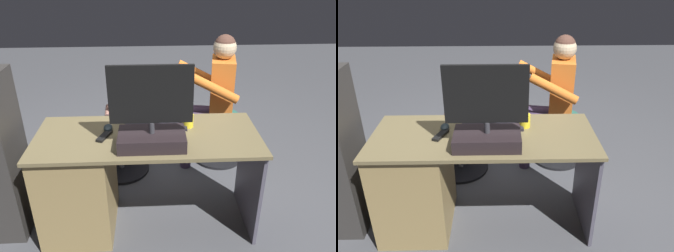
% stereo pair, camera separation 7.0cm
% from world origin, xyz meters
% --- Properties ---
extents(ground_plane, '(10.00, 10.00, 0.00)m').
position_xyz_m(ground_plane, '(0.00, 0.00, 0.00)').
color(ground_plane, '#46474C').
extents(desk, '(1.48, 0.62, 0.74)m').
position_xyz_m(desk, '(0.39, 0.41, 0.39)').
color(desk, brown).
rests_on(desk, ground_plane).
extents(monitor, '(0.50, 0.25, 0.51)m').
position_xyz_m(monitor, '(-0.03, 0.55, 0.88)').
color(monitor, black).
rests_on(monitor, desk).
extents(keyboard, '(0.42, 0.14, 0.02)m').
position_xyz_m(keyboard, '(-0.06, 0.31, 0.75)').
color(keyboard, black).
rests_on(keyboard, desk).
extents(computer_mouse, '(0.06, 0.10, 0.04)m').
position_xyz_m(computer_mouse, '(0.26, 0.33, 0.75)').
color(computer_mouse, '#212D31').
rests_on(computer_mouse, desk).
extents(cup, '(0.08, 0.08, 0.09)m').
position_xyz_m(cup, '(-0.28, 0.30, 0.78)').
color(cup, yellow).
rests_on(cup, desk).
extents(tv_remote, '(0.10, 0.16, 0.02)m').
position_xyz_m(tv_remote, '(0.28, 0.43, 0.75)').
color(tv_remote, black).
rests_on(tv_remote, desk).
extents(notebook_binder, '(0.24, 0.31, 0.02)m').
position_xyz_m(notebook_binder, '(-0.06, 0.46, 0.75)').
color(notebook_binder, silver).
rests_on(notebook_binder, desk).
extents(office_chair_teddy, '(0.50, 0.50, 0.46)m').
position_xyz_m(office_chair_teddy, '(0.26, -0.28, 0.25)').
color(office_chair_teddy, black).
rests_on(office_chair_teddy, ground_plane).
extents(teddy_bear, '(0.22, 0.23, 0.32)m').
position_xyz_m(teddy_bear, '(0.26, -0.30, 0.60)').
color(teddy_bear, '#986659').
rests_on(teddy_bear, office_chair_teddy).
extents(visitor_chair, '(0.48, 0.48, 0.46)m').
position_xyz_m(visitor_chair, '(-0.67, -0.46, 0.26)').
color(visitor_chair, black).
rests_on(visitor_chair, ground_plane).
extents(person, '(0.54, 0.54, 1.20)m').
position_xyz_m(person, '(-0.59, -0.44, 0.71)').
color(person, orange).
rests_on(person, ground_plane).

